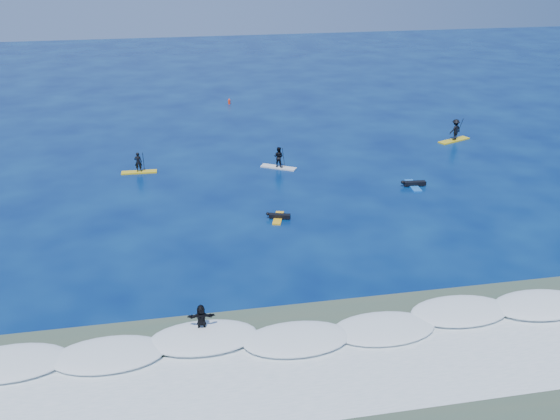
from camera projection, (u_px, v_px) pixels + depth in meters
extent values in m
plane|color=#031246|center=(308.00, 233.00, 37.27)|extent=(160.00, 160.00, 0.00)
cube|color=#3D5441|center=(389.00, 385.00, 24.69)|extent=(90.00, 13.00, 0.01)
cube|color=white|center=(359.00, 328.00, 28.29)|extent=(40.00, 6.00, 0.30)
cube|color=silver|center=(381.00, 370.00, 25.60)|extent=(34.00, 5.00, 0.02)
cube|color=gold|center=(139.00, 172.00, 46.72)|extent=(2.63, 0.74, 0.09)
imported|color=black|center=(138.00, 162.00, 46.40)|extent=(0.56, 0.38, 1.50)
cylinder|color=black|center=(144.00, 163.00, 46.48)|extent=(0.06, 0.60, 1.75)
cube|color=black|center=(145.00, 173.00, 46.81)|extent=(0.10, 0.03, 0.26)
cube|color=silver|center=(279.00, 167.00, 47.66)|extent=(2.70, 2.03, 0.09)
imported|color=black|center=(279.00, 157.00, 47.32)|extent=(0.97, 0.91, 1.58)
cylinder|color=black|center=(284.00, 158.00, 47.21)|extent=(0.37, 0.56, 1.84)
cube|color=black|center=(284.00, 169.00, 47.56)|extent=(0.11, 0.03, 0.27)
cube|color=gold|center=(454.00, 140.00, 53.91)|extent=(3.21, 1.95, 0.11)
imported|color=black|center=(455.00, 130.00, 53.52)|extent=(1.34, 1.07, 1.81)
cylinder|color=black|center=(459.00, 129.00, 53.78)|extent=(0.32, 0.69, 2.11)
cube|color=black|center=(458.00, 140.00, 54.19)|extent=(0.13, 0.03, 0.32)
cube|color=yellow|center=(278.00, 218.00, 39.15)|extent=(1.08, 2.00, 0.09)
cube|color=black|center=(280.00, 216.00, 39.08)|extent=(1.38, 0.74, 0.22)
sphere|color=black|center=(268.00, 214.00, 39.12)|extent=(0.22, 0.22, 0.22)
cube|color=blue|center=(413.00, 185.00, 44.20)|extent=(0.79, 2.31, 0.11)
cube|color=black|center=(415.00, 183.00, 44.14)|extent=(1.60, 0.54, 0.26)
sphere|color=black|center=(403.00, 182.00, 44.00)|extent=(0.26, 0.26, 0.26)
cube|color=silver|center=(202.00, 332.00, 27.69)|extent=(2.01, 0.68, 0.10)
imported|color=black|center=(201.00, 318.00, 27.40)|extent=(1.25, 0.48, 1.33)
cylinder|color=red|center=(229.00, 102.00, 65.51)|extent=(0.27, 0.27, 0.44)
cone|color=red|center=(229.00, 99.00, 65.38)|extent=(0.19, 0.19, 0.21)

